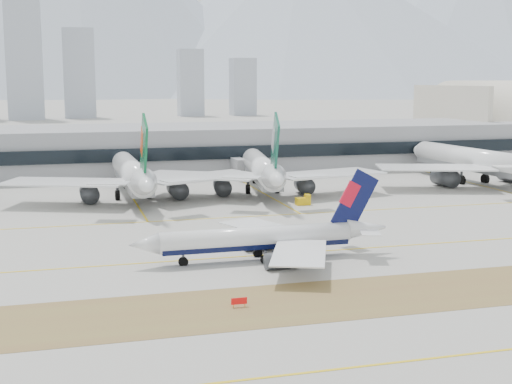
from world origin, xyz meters
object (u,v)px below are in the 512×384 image
object	(u,v)px
widebody_eva	(133,176)
widebody_china_air	(477,162)
terminal	(188,148)
taxiing_airliner	(266,239)
widebody_cathay	(263,171)

from	to	relation	value
widebody_eva	widebody_china_air	xyz separation A→B (m)	(100.05, 1.29, 0.34)
widebody_eva	terminal	bearing A→B (deg)	-24.21
taxiing_airliner	widebody_cathay	bearing A→B (deg)	-105.91
widebody_cathay	terminal	distance (m)	55.83
widebody_eva	widebody_china_air	world-z (taller)	widebody_china_air
widebody_cathay	terminal	size ratio (longest dim) A/B	0.23
taxiing_airliner	widebody_cathay	size ratio (longest dim) A/B	0.70
widebody_cathay	widebody_china_air	bearing A→B (deg)	-80.28
widebody_china_air	terminal	size ratio (longest dim) A/B	0.25
widebody_eva	terminal	distance (m)	60.22
taxiing_airliner	widebody_china_air	world-z (taller)	widebody_china_air
widebody_eva	widebody_cathay	distance (m)	34.53
widebody_cathay	widebody_china_air	distance (m)	65.53
terminal	widebody_eva	bearing A→B (deg)	-113.55
widebody_cathay	terminal	xyz separation A→B (m)	(-10.48, 54.82, 1.29)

